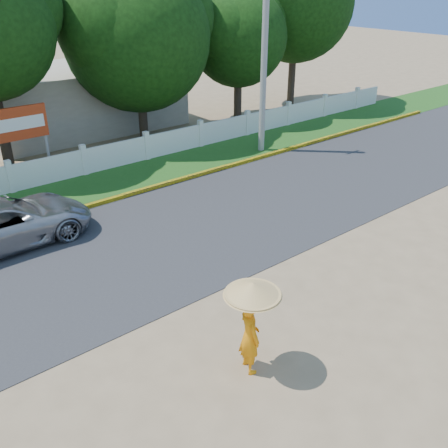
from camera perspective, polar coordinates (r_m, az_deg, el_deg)
name	(u,v)px	position (r m, az deg, el deg)	size (l,w,h in m)	color
ground	(272,295)	(13.33, 5.48, -8.03)	(120.00, 120.00, 0.00)	#9E8460
road	(176,232)	(16.33, -5.54, -0.96)	(60.00, 7.00, 0.02)	#38383A
grass_verge	(102,185)	(20.53, -13.80, 4.40)	(60.00, 3.50, 0.03)	#2D601E
curb	(122,196)	(19.09, -11.53, 3.11)	(40.00, 0.18, 0.16)	yellow
fence	(84,162)	(21.60, -15.68, 6.81)	(40.00, 0.10, 1.10)	silver
building_near	(79,98)	(28.48, -16.26, 13.69)	(10.00, 6.00, 3.20)	#B7AD99
utility_pole	(264,56)	(23.08, 4.62, 18.57)	(0.28, 0.28, 8.59)	gray
vehicle	(6,223)	(16.69, -23.68, 0.12)	(2.39, 5.19, 1.44)	#9B9DA2
monk_with_parasol	(251,314)	(10.26, 3.11, -10.29)	(1.19, 1.19, 2.16)	orange
billboard	(16,128)	(21.45, -22.69, 10.09)	(2.50, 0.13, 2.95)	gray
tree_row	(102,32)	(24.37, -13.73, 20.57)	(34.17, 7.21, 9.36)	#473828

